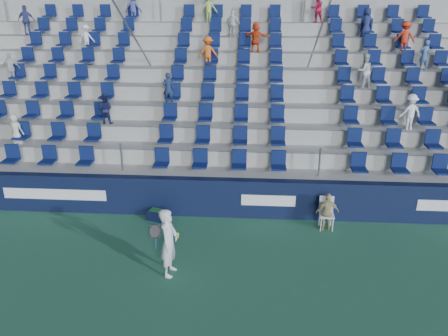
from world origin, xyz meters
name	(u,v)px	position (x,y,z in m)	size (l,w,h in m)	color
ground	(208,277)	(0.00, 0.00, 0.00)	(70.00, 70.00, 0.00)	#2C684B
sponsor_wall	(218,197)	(0.00, 3.15, 0.60)	(24.00, 0.32, 1.20)	black
grandstand	(228,107)	(0.00, 8.24, 2.14)	(24.00, 8.17, 6.63)	#A7A7A1
tennis_player	(169,242)	(-0.93, 0.09, 0.86)	(0.69, 0.67, 1.72)	silver
line_judge_chair	(326,210)	(3.16, 2.65, 0.54)	(0.43, 0.44, 0.94)	white
line_judge	(327,212)	(3.16, 2.50, 0.56)	(0.66, 0.27, 1.12)	tan
ball_bin	(157,214)	(-1.80, 2.75, 0.17)	(0.63, 0.51, 0.31)	#0E1436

